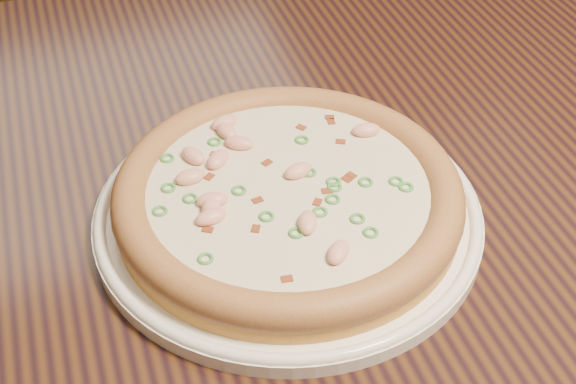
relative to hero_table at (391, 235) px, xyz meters
name	(u,v)px	position (x,y,z in m)	size (l,w,h in m)	color
ground	(251,271)	(0.01, 0.59, -0.65)	(9.00, 9.00, 0.00)	black
hero_table	(391,235)	(0.00, 0.00, 0.00)	(1.20, 0.80, 0.75)	black
plate	(288,212)	(-0.12, -0.05, 0.11)	(0.31, 0.31, 0.02)	white
pizza	(287,195)	(-0.12, -0.05, 0.13)	(0.27, 0.27, 0.03)	gold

